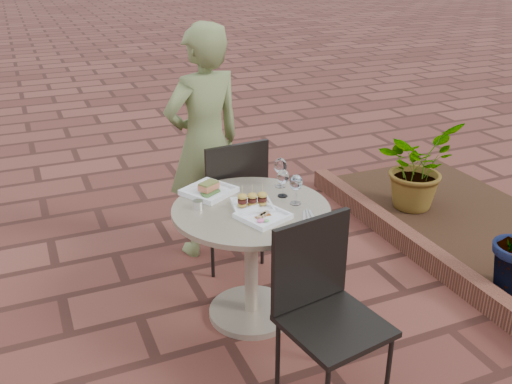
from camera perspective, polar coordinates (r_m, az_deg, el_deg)
name	(u,v)px	position (r m, az deg, el deg)	size (l,w,h in m)	color
ground	(227,341)	(3.40, -2.87, -14.63)	(60.00, 60.00, 0.00)	brown
cafe_table	(251,245)	(3.34, -0.48, -5.36)	(0.90, 0.90, 0.73)	gray
chair_far	(231,193)	(3.85, -2.52, -0.12)	(0.47, 0.47, 0.93)	black
chair_near	(323,298)	(2.78, 6.71, -10.53)	(0.51, 0.51, 0.93)	black
diner	(205,144)	(3.97, -5.16, 4.85)	(0.60, 0.39, 1.65)	#5F6A3A
plate_salmon	(209,190)	(3.40, -4.73, 0.18)	(0.36, 0.36, 0.07)	white
plate_sliders	(252,203)	(3.20, -0.36, -1.08)	(0.26, 0.26, 0.14)	white
plate_tuna	(263,216)	(3.09, 0.70, -2.40)	(0.30, 0.30, 0.03)	white
wine_glass_right	(296,183)	(3.23, 4.02, 0.86)	(0.08, 0.08, 0.18)	white
wine_glass_mid	(283,177)	(3.32, 2.71, 1.46)	(0.07, 0.07, 0.17)	white
wine_glass_far	(280,167)	(3.45, 2.46, 2.55)	(0.08, 0.08, 0.18)	white
steel_ramekin	(198,204)	(3.22, -5.82, -1.25)	(0.06, 0.06, 0.05)	silver
cutlery_set	(309,218)	(3.11, 5.27, -2.60)	(0.10, 0.21, 0.00)	silver
planter_curb	(422,251)	(4.27, 16.26, -5.68)	(0.12, 3.00, 0.15)	brown
mulch_bed	(496,238)	(4.73, 22.86, -4.26)	(1.30, 3.00, 0.06)	black
potted_plant_a	(416,166)	(4.85, 15.72, 2.56)	(0.65, 0.56, 0.72)	#33662D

